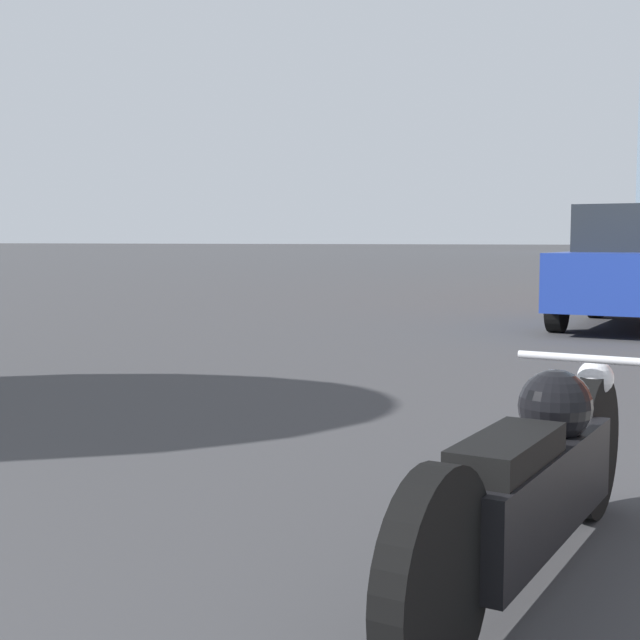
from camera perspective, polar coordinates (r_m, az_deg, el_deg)
motorcycle at (r=3.34m, az=13.62°, el=-9.90°), size 0.62×2.42×0.74m
parked_car_blue at (r=13.26m, az=19.65°, el=3.19°), size 2.11×4.16×1.70m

